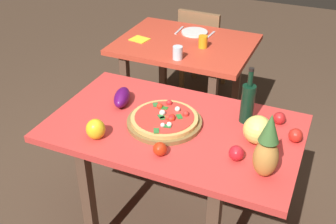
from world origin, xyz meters
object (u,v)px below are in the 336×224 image
object	(u,v)px
pineapple_left	(267,149)
tomato_beside_pepper	(236,153)
tomato_by_bottle	(296,135)
napkin_folded	(140,39)
tomato_at_corner	(279,118)
bell_pepper	(96,129)
drinking_glass_juice	(203,42)
dining_chair	(202,46)
wine_bottle	(248,102)
drinking_glass_water	(178,53)
eggplant	(122,97)
pizza	(165,118)
knife_utensil	(210,35)
dinner_plate	(195,32)
pizza_board	(164,122)
fork_utensil	(179,30)
display_table	(174,139)
melon	(258,130)
background_table	(185,55)
tomato_near_board	(160,149)

from	to	relation	value
pineapple_left	tomato_beside_pepper	xyz separation A→B (m)	(-0.15, 0.06, -0.11)
tomato_by_bottle	napkin_folded	world-z (taller)	tomato_by_bottle
tomato_at_corner	napkin_folded	world-z (taller)	tomato_at_corner
bell_pepper	drinking_glass_juice	size ratio (longest dim) A/B	1.19
dining_chair	tomato_by_bottle	xyz separation A→B (m)	(1.10, -1.66, 0.33)
wine_bottle	drinking_glass_water	distance (m)	0.91
eggplant	tomato_beside_pepper	world-z (taller)	eggplant
tomato_at_corner	tomato_beside_pepper	bearing A→B (deg)	-107.99
tomato_at_corner	napkin_folded	bearing A→B (deg)	148.44
pizza	knife_utensil	size ratio (longest dim) A/B	2.09
dinner_plate	dining_chair	bearing A→B (deg)	99.75
pizza_board	fork_utensil	bearing A→B (deg)	108.98
eggplant	drinking_glass_water	distance (m)	0.73
eggplant	display_table	bearing A→B (deg)	-13.61
pizza	melon	xyz separation A→B (m)	(0.51, 0.04, 0.04)
dinner_plate	tomato_at_corner	bearing A→B (deg)	-50.15
tomato_at_corner	dinner_plate	bearing A→B (deg)	129.85
wine_bottle	eggplant	distance (m)	0.74
tomato_at_corner	background_table	bearing A→B (deg)	135.95
background_table	tomato_beside_pepper	bearing A→B (deg)	-58.91
pizza	tomato_near_board	size ratio (longest dim) A/B	5.27
pineapple_left	dinner_plate	distance (m)	1.82
wine_bottle	display_table	bearing A→B (deg)	-149.91
melon	knife_utensil	size ratio (longest dim) A/B	0.84
wine_bottle	knife_utensil	world-z (taller)	wine_bottle
dining_chair	eggplant	bearing A→B (deg)	95.06
eggplant	knife_utensil	size ratio (longest dim) A/B	1.11
melon	tomato_beside_pepper	distance (m)	0.20
pizza_board	melon	xyz separation A→B (m)	(0.51, 0.04, 0.06)
background_table	pizza_board	xyz separation A→B (m)	(0.33, -1.15, 0.12)
napkin_folded	fork_utensil	bearing A→B (deg)	54.98
fork_utensil	napkin_folded	bearing A→B (deg)	-126.70
pizza	eggplant	xyz separation A→B (m)	(-0.33, 0.10, 0.01)
drinking_glass_water	knife_utensil	size ratio (longest dim) A/B	0.55
display_table	knife_utensil	world-z (taller)	knife_utensil
tomato_near_board	tomato_beside_pepper	size ratio (longest dim) A/B	0.92
tomato_by_bottle	drinking_glass_juice	xyz separation A→B (m)	(-0.86, 0.97, 0.01)
dinner_plate	knife_utensil	bearing A→B (deg)	0.00
dining_chair	napkin_folded	distance (m)	0.85
display_table	drinking_glass_water	bearing A→B (deg)	111.13
dining_chair	pizza	bearing A→B (deg)	105.17
pizza	fork_utensil	world-z (taller)	pizza
dining_chair	dinner_plate	bearing A→B (deg)	102.20
wine_bottle	napkin_folded	distance (m)	1.38
bell_pepper	drinking_glass_water	distance (m)	1.09
pizza_board	knife_utensil	size ratio (longest dim) A/B	2.34
melon	knife_utensil	distance (m)	1.49
pizza	wine_bottle	world-z (taller)	wine_bottle
dining_chair	wine_bottle	bearing A→B (deg)	119.67
pineapple_left	background_table	bearing A→B (deg)	124.50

